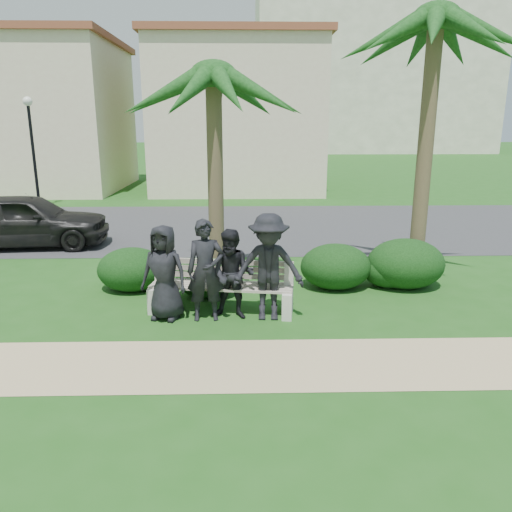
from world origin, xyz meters
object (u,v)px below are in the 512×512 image
object	(u,v)px
man_c	(233,275)
palm_right	(436,21)
palm_left	(213,77)
car_a	(26,220)
man_b	(206,271)
street_lamp	(31,133)
park_bench	(221,290)
man_d	(269,267)
man_a	(164,273)

from	to	relation	value
man_c	palm_right	xyz separation A→B (m)	(3.94, 2.16, 4.43)
palm_left	car_a	distance (m)	7.17
man_c	palm_right	bearing A→B (deg)	40.14
man_c	palm_right	world-z (taller)	palm_right
man_b	man_c	bearing A→B (deg)	2.06
street_lamp	park_bench	xyz separation A→B (m)	(7.87, -11.74, -2.54)
man_d	palm_left	bearing A→B (deg)	117.59
man_d	car_a	size ratio (longest dim) A/B	0.43
man_a	palm_left	bearing A→B (deg)	84.75
palm_left	man_d	bearing A→B (deg)	-65.12
street_lamp	man_c	world-z (taller)	street_lamp
palm_left	palm_right	world-z (taller)	palm_right
park_bench	man_b	xyz separation A→B (m)	(-0.24, -0.35, 0.48)
palm_right	street_lamp	bearing A→B (deg)	140.64
man_a	car_a	world-z (taller)	man_a
palm_left	park_bench	bearing A→B (deg)	-84.90
man_b	man_d	xyz separation A→B (m)	(1.07, 0.00, 0.05)
man_a	man_b	xyz separation A→B (m)	(0.72, -0.07, 0.05)
man_a	street_lamp	bearing A→B (deg)	135.54
park_bench	car_a	distance (m)	7.51
street_lamp	park_bench	distance (m)	14.36
palm_left	car_a	xyz separation A→B (m)	(-5.38, 3.26, -3.45)
street_lamp	man_a	world-z (taller)	street_lamp
man_b	car_a	xyz separation A→B (m)	(-5.30, 5.40, -0.14)
man_b	palm_right	world-z (taller)	palm_right
street_lamp	car_a	world-z (taller)	street_lamp
palm_left	palm_right	xyz separation A→B (m)	(4.32, 0.07, 1.04)
palm_left	car_a	world-z (taller)	palm_left
man_a	car_a	size ratio (longest dim) A/B	0.38
street_lamp	park_bench	size ratio (longest dim) A/B	1.62
street_lamp	man_d	world-z (taller)	street_lamp
car_a	park_bench	bearing A→B (deg)	-136.87
man_a	man_b	distance (m)	0.72
man_b	palm_right	xyz separation A→B (m)	(4.40, 2.22, 4.34)
palm_left	palm_right	size ratio (longest dim) A/B	0.83
street_lamp	palm_right	distance (m)	15.73
man_d	palm_right	xyz separation A→B (m)	(3.33, 2.22, 4.29)
man_b	car_a	world-z (taller)	man_b
park_bench	man_c	bearing A→B (deg)	-44.73
man_b	man_d	size ratio (longest dim) A/B	0.95
man_a	man_c	world-z (taller)	man_a
street_lamp	palm_right	world-z (taller)	palm_right
man_d	car_a	bearing A→B (deg)	142.45
man_a	palm_left	world-z (taller)	palm_left
street_lamp	palm_left	size ratio (longest dim) A/B	0.83
park_bench	man_b	distance (m)	0.64
street_lamp	man_b	size ratio (longest dim) A/B	2.42
man_c	park_bench	bearing A→B (deg)	138.51
park_bench	palm_right	distance (m)	6.64
man_a	man_c	xyz separation A→B (m)	(1.18, -0.01, -0.04)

